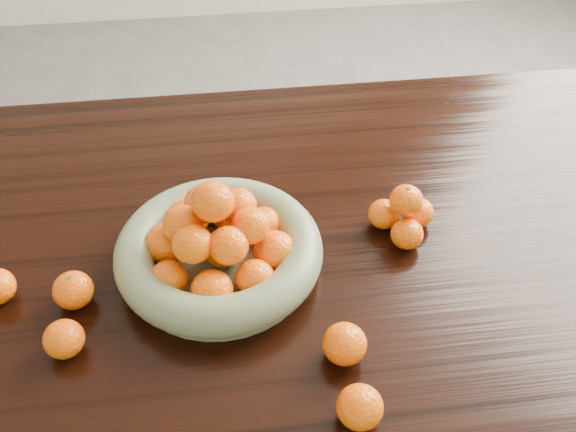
{
  "coord_description": "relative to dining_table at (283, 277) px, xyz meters",
  "views": [
    {
      "loc": [
        -0.09,
        -0.78,
        1.53
      ],
      "look_at": [
        0.01,
        -0.02,
        0.83
      ],
      "focal_mm": 40.0,
      "sensor_mm": 36.0,
      "label": 1
    }
  ],
  "objects": [
    {
      "name": "dining_table",
      "position": [
        0.0,
        0.0,
        0.0
      ],
      "size": [
        2.0,
        1.0,
        0.75
      ],
      "color": "black",
      "rests_on": "ground"
    },
    {
      "name": "fruit_bowl",
      "position": [
        -0.11,
        -0.04,
        0.14
      ],
      "size": [
        0.34,
        0.34,
        0.17
      ],
      "rotation": [
        0.0,
        0.0,
        0.36
      ],
      "color": "gray",
      "rests_on": "dining_table"
    },
    {
      "name": "orange_pyramid",
      "position": [
        0.21,
        0.0,
        0.13
      ],
      "size": [
        0.12,
        0.11,
        0.1
      ],
      "rotation": [
        0.0,
        0.0,
        -0.06
      ],
      "color": "orange",
      "rests_on": "dining_table"
    },
    {
      "name": "loose_orange_0",
      "position": [
        -0.34,
        -0.09,
        0.12
      ],
      "size": [
        0.06,
        0.06,
        0.06
      ],
      "primitive_type": "ellipsoid",
      "color": "orange",
      "rests_on": "dining_table"
    },
    {
      "name": "loose_orange_1",
      "position": [
        -0.34,
        -0.18,
        0.12
      ],
      "size": [
        0.06,
        0.06,
        0.06
      ],
      "primitive_type": "ellipsoid",
      "color": "orange",
      "rests_on": "dining_table"
    },
    {
      "name": "loose_orange_2",
      "position": [
        0.06,
        -0.34,
        0.12
      ],
      "size": [
        0.06,
        0.06,
        0.06
      ],
      "primitive_type": "ellipsoid",
      "color": "orange",
      "rests_on": "dining_table"
    },
    {
      "name": "loose_orange_4",
      "position": [
        0.06,
        -0.24,
        0.12
      ],
      "size": [
        0.06,
        0.06,
        0.06
      ],
      "primitive_type": "ellipsoid",
      "color": "orange",
      "rests_on": "dining_table"
    }
  ]
}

